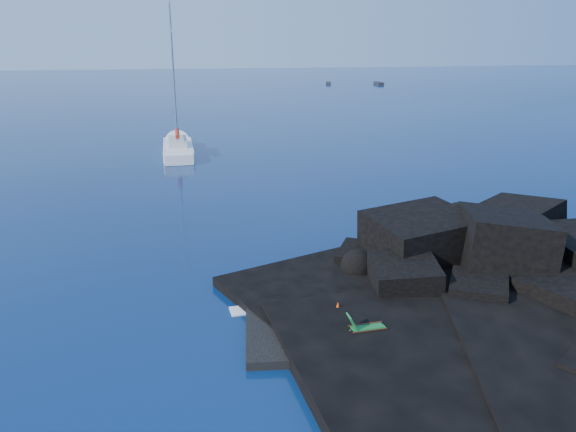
% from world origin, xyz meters
% --- Properties ---
extents(ground, '(400.00, 400.00, 0.00)m').
position_xyz_m(ground, '(0.00, 0.00, 0.00)').
color(ground, '#031538').
rests_on(ground, ground).
extents(headland, '(24.00, 24.00, 3.60)m').
position_xyz_m(headland, '(13.00, 3.00, 0.00)').
color(headland, black).
rests_on(headland, ground).
extents(beach, '(9.08, 6.86, 0.70)m').
position_xyz_m(beach, '(4.50, 0.50, 0.00)').
color(beach, black).
rests_on(beach, ground).
extents(surf_foam, '(10.00, 8.00, 0.06)m').
position_xyz_m(surf_foam, '(5.00, 5.00, 0.00)').
color(surf_foam, white).
rests_on(surf_foam, ground).
extents(sailboat, '(3.36, 14.25, 14.86)m').
position_xyz_m(sailboat, '(-2.85, 38.81, 0.00)').
color(sailboat, white).
rests_on(sailboat, ground).
extents(deck_chair, '(1.56, 0.77, 1.04)m').
position_xyz_m(deck_chair, '(4.99, -0.82, 0.87)').
color(deck_chair, '#197330').
rests_on(deck_chair, beach).
extents(towel, '(2.02, 1.60, 0.05)m').
position_xyz_m(towel, '(3.84, -1.08, 0.37)').
color(towel, white).
rests_on(towel, beach).
extents(sunbather, '(1.75, 1.19, 0.25)m').
position_xyz_m(sunbather, '(3.84, -1.08, 0.52)').
color(sunbather, tan).
rests_on(sunbather, towel).
extents(marker_cone, '(0.43, 0.43, 0.51)m').
position_xyz_m(marker_cone, '(4.29, 1.18, 0.61)').
color(marker_cone, '#EA3D0C').
rests_on(marker_cone, beach).
extents(distant_boat_a, '(2.18, 4.22, 0.54)m').
position_xyz_m(distant_boat_a, '(34.33, 123.42, 0.00)').
color(distant_boat_a, '#28272D').
rests_on(distant_boat_a, ground).
extents(distant_boat_b, '(1.55, 4.59, 0.61)m').
position_xyz_m(distant_boat_b, '(46.61, 119.83, 0.00)').
color(distant_boat_b, black).
rests_on(distant_boat_b, ground).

